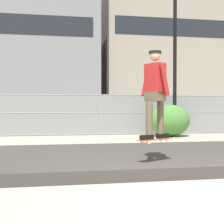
# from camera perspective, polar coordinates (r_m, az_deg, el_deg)

# --- Properties ---
(ground_plane) EXTENTS (120.00, 120.00, 0.00)m
(ground_plane) POSITION_cam_1_polar(r_m,az_deg,el_deg) (4.58, 11.13, -15.22)
(ground_plane) COLOR #9E998E
(gravel_berm) EXTENTS (12.73, 3.66, 0.22)m
(gravel_berm) POSITION_cam_1_polar(r_m,az_deg,el_deg) (7.03, 3.45, -8.58)
(gravel_berm) COLOR #3D3A38
(gravel_berm) RESTS_ON ground_plane
(skateboard) EXTENTS (0.80, 0.56, 0.07)m
(skateboard) POSITION_cam_1_polar(r_m,az_deg,el_deg) (5.87, 8.11, -5.18)
(skateboard) COLOR #9E5B33
(skater) EXTENTS (0.68, 0.62, 1.70)m
(skater) POSITION_cam_1_polar(r_m,az_deg,el_deg) (5.84, 8.14, 4.38)
(skater) COLOR black
(skater) RESTS_ON skateboard
(chain_fence) EXTENTS (26.50, 0.06, 1.85)m
(chain_fence) POSITION_cam_1_polar(r_m,az_deg,el_deg) (13.58, -2.92, -0.50)
(chain_fence) COLOR gray
(chain_fence) RESTS_ON ground_plane
(street_lamp) EXTENTS (0.44, 0.44, 6.90)m
(street_lamp) POSITION_cam_1_polar(r_m,az_deg,el_deg) (14.05, 11.82, 13.30)
(street_lamp) COLOR black
(street_lamp) RESTS_ON ground_plane
(parked_car_mid) EXTENTS (4.40, 1.95, 1.66)m
(parked_car_mid) POSITION_cam_1_polar(r_m,az_deg,el_deg) (16.22, -1.99, -0.59)
(parked_car_mid) COLOR navy
(parked_car_mid) RESTS_ON ground_plane
(parked_car_far) EXTENTS (4.46, 2.07, 1.66)m
(parked_car_far) POSITION_cam_1_polar(r_m,az_deg,el_deg) (17.37, 15.72, -0.53)
(parked_car_far) COLOR silver
(parked_car_far) RESTS_ON ground_plane
(library_building) EXTENTS (25.56, 11.29, 18.51)m
(library_building) POSITION_cam_1_polar(r_m,az_deg,el_deg) (45.54, -19.51, 10.99)
(library_building) COLOR slate
(library_building) RESTS_ON ground_plane
(office_block) EXTENTS (19.96, 10.42, 20.05)m
(office_block) POSITION_cam_1_polar(r_m,az_deg,el_deg) (49.04, 10.29, 11.22)
(office_block) COLOR gray
(office_block) RESTS_ON ground_plane
(shrub_left) EXTENTS (1.79, 1.46, 1.38)m
(shrub_left) POSITION_cam_1_polar(r_m,az_deg,el_deg) (13.29, 10.82, -1.59)
(shrub_left) COLOR #477F38
(shrub_left) RESTS_ON ground_plane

